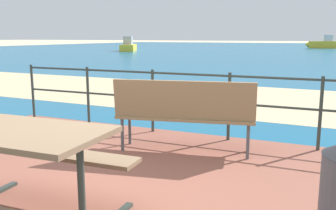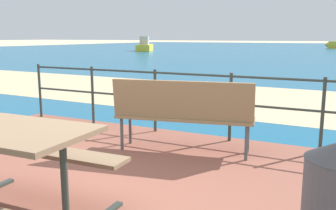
{
  "view_description": "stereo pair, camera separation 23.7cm",
  "coord_description": "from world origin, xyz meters",
  "views": [
    {
      "loc": [
        1.85,
        -2.54,
        1.5
      ],
      "look_at": [
        -0.08,
        1.85,
        0.61
      ],
      "focal_mm": 39.67,
      "sensor_mm": 36.0,
      "label": 1
    },
    {
      "loc": [
        2.07,
        -2.44,
        1.5
      ],
      "look_at": [
        -0.08,
        1.85,
        0.61
      ],
      "focal_mm": 39.67,
      "sensor_mm": 36.0,
      "label": 2
    }
  ],
  "objects": [
    {
      "name": "patio_paving",
      "position": [
        0.0,
        0.0,
        0.03
      ],
      "size": [
        6.4,
        5.2,
        0.06
      ],
      "primitive_type": "cube",
      "color": "brown",
      "rests_on": "ground"
    },
    {
      "name": "ground_plane",
      "position": [
        0.0,
        0.0,
        0.0
      ],
      "size": [
        240.0,
        240.0,
        0.0
      ],
      "primitive_type": "plane",
      "color": "beige"
    },
    {
      "name": "beach_strip",
      "position": [
        0.0,
        6.32,
        0.01
      ],
      "size": [
        54.12,
        6.33,
        0.01
      ],
      "primitive_type": "cube",
      "rotation": [
        0.0,
        0.0,
        -0.03
      ],
      "color": "tan",
      "rests_on": "ground"
    },
    {
      "name": "boat_near",
      "position": [
        -17.47,
        31.24,
        0.48
      ],
      "size": [
        3.21,
        5.25,
        1.47
      ],
      "rotation": [
        0.0,
        0.0,
        1.99
      ],
      "color": "yellow",
      "rests_on": "sea_water"
    },
    {
      "name": "sea_water",
      "position": [
        0.0,
        40.0,
        0.01
      ],
      "size": [
        90.0,
        90.0,
        0.01
      ],
      "primitive_type": "cube",
      "color": "#145B84",
      "rests_on": "ground"
    },
    {
      "name": "railing_fence",
      "position": [
        0.0,
        2.43,
        0.66
      ],
      "size": [
        5.94,
        0.04,
        0.95
      ],
      "color": "#2D3833",
      "rests_on": "patio_paving"
    },
    {
      "name": "park_bench",
      "position": [
        0.24,
        1.62,
        0.61
      ],
      "size": [
        1.77,
        0.75,
        0.92
      ],
      "rotation": [
        0.0,
        0.0,
        3.34
      ],
      "color": "#8C704C",
      "rests_on": "patio_paving"
    }
  ]
}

